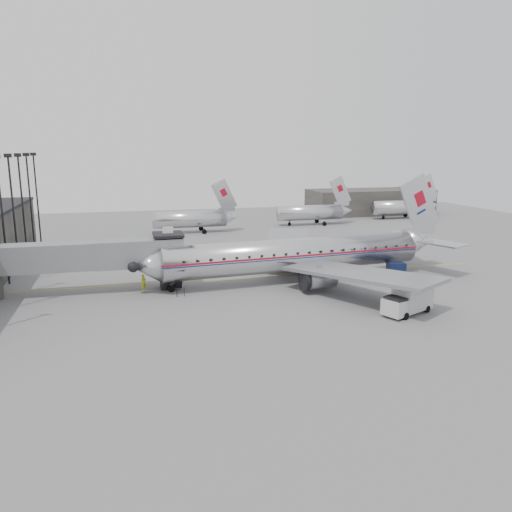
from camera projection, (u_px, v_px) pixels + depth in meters
The scene contains 13 objects.
ground at pixel (253, 290), 56.84m from camera, with size 160.00×160.00×0.00m, color slate.
hangar at pixel (370, 202), 123.96m from camera, with size 30.00×12.00×6.00m, color #33312E.
apron_line at pixel (264, 276), 63.25m from camera, with size 0.15×60.00×0.01m, color gold.
jet_bridge at pixel (99, 256), 55.39m from camera, with size 21.00×6.20×7.10m.
floodlight_masts at pixel (8, 211), 60.72m from camera, with size 0.90×42.25×15.25m.
distant_aircraft_near at pixel (191, 219), 95.61m from camera, with size 16.39×3.20×10.26m.
distant_aircraft_mid at pixel (311, 212), 105.71m from camera, with size 16.39×3.20×10.26m.
distant_aircraft_far at pixel (402, 207), 115.33m from camera, with size 16.39×3.20×10.26m.
airliner at pixel (301, 254), 60.73m from camera, with size 40.48×37.37×12.81m.
service_van at pixel (408, 300), 48.60m from camera, with size 6.02×4.26×2.65m.
baggage_cart_navy at pixel (396, 269), 63.23m from camera, with size 2.39×1.94×1.72m.
baggage_cart_white at pixel (413, 299), 50.67m from camera, with size 2.24×1.77×1.67m.
ramp_worker at pixel (144, 283), 56.57m from camera, with size 0.68×0.44×1.86m, color #CFCA18.
Camera 1 is at (-13.22, -53.13, 15.79)m, focal length 35.00 mm.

